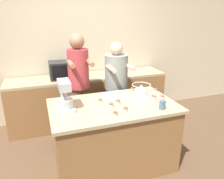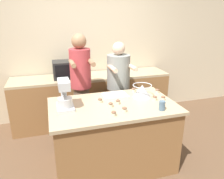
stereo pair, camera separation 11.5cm
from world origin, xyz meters
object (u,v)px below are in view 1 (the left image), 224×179
at_px(cupcake_0, 111,105).
at_px(cupcake_8, 156,90).
at_px(drinking_glass, 162,105).
at_px(cupcake_3, 100,101).
at_px(mixing_bowl, 141,90).
at_px(cupcake_2, 132,89).
at_px(person_left, 79,87).
at_px(cupcake_5, 162,97).
at_px(baking_tray, 114,95).
at_px(stand_mixer, 65,97).
at_px(cupcake_7, 154,97).
at_px(person_right, 116,89).
at_px(microwave_oven, 63,70).
at_px(cupcake_6, 115,113).
at_px(cupcake_1, 125,109).
at_px(cupcake_4, 118,102).

height_order(cupcake_0, cupcake_8, same).
height_order(drinking_glass, cupcake_3, drinking_glass).
relative_size(mixing_bowl, cupcake_8, 4.29).
height_order(mixing_bowl, cupcake_2, mixing_bowl).
distance_m(person_left, cupcake_5, 1.22).
relative_size(baking_tray, drinking_glass, 3.03).
height_order(stand_mixer, cupcake_8, stand_mixer).
bearing_deg(person_left, mixing_bowl, -39.16).
bearing_deg(cupcake_7, baking_tray, 149.07).
height_order(person_right, baking_tray, person_right).
bearing_deg(microwave_oven, person_left, -75.52).
xyz_separation_m(stand_mixer, cupcake_7, (1.14, -0.08, -0.12)).
xyz_separation_m(baking_tray, microwave_oven, (-0.54, 1.08, 0.14)).
relative_size(microwave_oven, cupcake_2, 7.50).
height_order(baking_tray, cupcake_6, cupcake_6).
bearing_deg(cupcake_0, drinking_glass, -24.90).
relative_size(baking_tray, cupcake_0, 5.68).
height_order(person_left, mixing_bowl, person_left).
distance_m(person_left, baking_tray, 0.61).
distance_m(cupcake_3, cupcake_8, 0.87).
relative_size(person_right, cupcake_8, 25.98).
relative_size(cupcake_5, cupcake_7, 1.00).
xyz_separation_m(cupcake_0, cupcake_1, (0.11, -0.17, 0.00)).
distance_m(person_left, stand_mixer, 0.75).
relative_size(stand_mixer, cupcake_2, 5.89).
relative_size(person_left, drinking_glass, 15.09).
relative_size(microwave_oven, drinking_glass, 4.00).
height_order(baking_tray, drinking_glass, drinking_glass).
bearing_deg(cupcake_0, cupcake_1, -56.56).
height_order(cupcake_2, cupcake_8, same).
distance_m(person_right, cupcake_7, 0.80).
relative_size(cupcake_6, cupcake_8, 1.00).
height_order(person_left, cupcake_2, person_left).
bearing_deg(person_left, person_right, 0.07).
bearing_deg(cupcake_7, cupcake_8, 56.67).
height_order(mixing_bowl, drinking_glass, mixing_bowl).
distance_m(cupcake_0, cupcake_4, 0.13).
relative_size(mixing_bowl, cupcake_7, 4.29).
bearing_deg(cupcake_3, cupcake_0, -61.98).
bearing_deg(microwave_oven, drinking_glass, -60.48).
relative_size(microwave_oven, cupcake_7, 7.50).
relative_size(cupcake_4, cupcake_8, 1.00).
xyz_separation_m(baking_tray, cupcake_3, (-0.24, -0.15, 0.01)).
xyz_separation_m(mixing_bowl, cupcake_8, (0.27, 0.08, -0.06)).
bearing_deg(cupcake_6, cupcake_4, 64.01).
bearing_deg(cupcake_3, cupcake_6, -82.31).
bearing_deg(drinking_glass, stand_mixer, 160.69).
bearing_deg(cupcake_4, drinking_glass, -35.90).
bearing_deg(cupcake_1, stand_mixer, 155.30).
distance_m(person_right, drinking_glass, 1.07).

